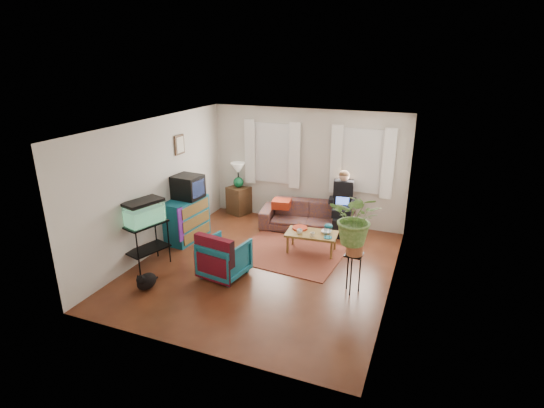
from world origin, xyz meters
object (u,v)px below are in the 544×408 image
at_px(dresser, 186,219).
at_px(plant_stand, 353,273).
at_px(side_table, 239,200).
at_px(sofa, 308,211).
at_px(aquarium_stand, 147,245).
at_px(coffee_table, 311,242).
at_px(armchair, 224,256).

distance_m(dresser, plant_stand, 3.76).
xyz_separation_m(side_table, plant_stand, (3.33, -2.63, 0.01)).
bearing_deg(sofa, aquarium_stand, -137.48).
distance_m(sofa, plant_stand, 2.75).
xyz_separation_m(sofa, plant_stand, (1.48, -2.32, -0.06)).
distance_m(sofa, coffee_table, 1.22).
distance_m(armchair, coffee_table, 1.87).
bearing_deg(dresser, plant_stand, -7.67).
distance_m(sofa, dresser, 2.66).
distance_m(armchair, plant_stand, 2.22).
bearing_deg(aquarium_stand, plant_stand, 24.05).
bearing_deg(aquarium_stand, side_table, 100.39).
xyz_separation_m(armchair, plant_stand, (2.20, 0.27, -0.03)).
bearing_deg(sofa, coffee_table, -78.38).
xyz_separation_m(coffee_table, plant_stand, (1.05, -1.19, 0.14)).
xyz_separation_m(dresser, plant_stand, (3.67, -0.82, -0.10)).
bearing_deg(coffee_table, plant_stand, -53.32).
bearing_deg(coffee_table, aquarium_stand, -152.55).
bearing_deg(dresser, coffee_table, 12.99).
bearing_deg(aquarium_stand, coffee_table, 49.05).
bearing_deg(armchair, aquarium_stand, 16.55).
bearing_deg(side_table, armchair, -68.77).
height_order(aquarium_stand, plant_stand, aquarium_stand).
height_order(dresser, aquarium_stand, dresser).
relative_size(sofa, armchair, 2.78).
xyz_separation_m(side_table, coffee_table, (2.28, -1.44, -0.13)).
bearing_deg(coffee_table, sofa, 106.01).
xyz_separation_m(sofa, dresser, (-2.19, -1.50, 0.04)).
relative_size(aquarium_stand, armchair, 1.13).
distance_m(sofa, armchair, 2.69).
bearing_deg(coffee_table, armchair, -133.11).
distance_m(side_table, coffee_table, 2.70).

